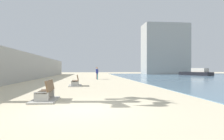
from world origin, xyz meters
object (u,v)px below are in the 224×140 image
(bench_near, at_px, (46,96))
(person_walking, at_px, (97,73))
(boat_nearest, at_px, (196,73))
(person_standing, at_px, (97,72))
(bench_far, at_px, (75,83))

(bench_near, distance_m, person_walking, 18.74)
(bench_near, relative_size, person_walking, 1.26)
(person_walking, xyz_separation_m, boat_nearest, (22.42, 14.10, -0.35))
(bench_near, height_order, person_standing, person_standing)
(bench_near, relative_size, boat_nearest, 0.26)
(bench_far, distance_m, person_standing, 11.62)
(bench_far, xyz_separation_m, boat_nearest, (24.76, 24.37, 0.39))
(bench_near, xyz_separation_m, person_standing, (3.18, 19.54, 0.81))
(bench_far, relative_size, person_walking, 1.27)
(bench_near, bearing_deg, boat_nearest, 51.79)
(bench_far, bearing_deg, boat_nearest, 44.55)
(bench_far, relative_size, boat_nearest, 0.27)
(bench_near, relative_size, person_standing, 1.19)
(person_walking, relative_size, boat_nearest, 0.21)
(boat_nearest, bearing_deg, person_walking, -147.83)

